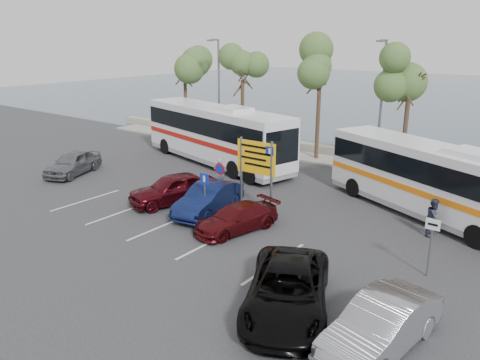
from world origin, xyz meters
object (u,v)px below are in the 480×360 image
Objects in this scene: suv_black at (287,290)px; pedestrian_far at (434,217)px; direction_sign at (256,163)px; car_maroon at (236,218)px; street_lamp_right at (381,100)px; car_red at (173,189)px; car_silver_b at (381,325)px; pedestrian_near at (220,173)px; car_blue at (209,199)px; coach_bus_right at (433,183)px; street_lamp_left at (218,87)px; coach_bus_left at (216,136)px; car_silver_a at (73,163)px.

pedestrian_far is (1.87, 8.85, 0.09)m from suv_black.
direction_sign is 0.88× the size of car_maroon.
street_lamp_right is 1.74× the size of car_red.
suv_black is at bearing -171.72° from car_silver_b.
car_silver_b is (7.00, -17.02, -3.87)m from street_lamp_right.
suv_black is 3.12× the size of pedestrian_near.
car_blue is (-1.60, -1.70, -1.69)m from direction_sign.
pedestrian_near reaches higher than suv_black.
coach_bus_right reaches higher than pedestrian_far.
car_red is (7.00, -12.02, -3.82)m from street_lamp_left.
street_lamp_left is 26.54m from car_silver_b.
street_lamp_right is 1.79× the size of car_blue.
coach_bus_left is at bearing 148.96° from car_maroon.
street_lamp_left is at bearing 118.60° from car_blue.
direction_sign reaches higher than car_silver_a.
car_blue is at bearing -133.39° from direction_sign.
suv_black is 12.99m from pedestrian_near.
car_maroon is 0.89× the size of car_red.
street_lamp_left is 4.80× the size of pedestrian_far.
coach_bus_right is at bearing 24.97° from car_blue.
car_silver_b is at bearing -80.47° from coach_bus_right.
street_lamp_right reaches higher than car_silver_a.
pedestrian_near is (-10.98, -2.49, -0.84)m from coach_bus_right.
street_lamp_left is at bearing -86.27° from pedestrian_near.
car_maroon is (11.80, -12.91, -4.01)m from street_lamp_left.
car_red reaches higher than car_blue.
suv_black is (5.20, -4.11, 0.15)m from car_maroon.
pedestrian_far is at bearing -71.51° from coach_bus_right.
car_blue is at bearing -51.97° from street_lamp_left.
suv_black is at bearing -42.77° from car_blue.
street_lamp_left is at bearing 136.83° from direction_sign.
pedestrian_near is 1.03× the size of pedestrian_far.
car_red is at bearing 105.83° from pedestrian_far.
coach_bus_right is at bearing 16.33° from pedestrian_far.
street_lamp_right is 13.97m from car_red.
car_red is at bearing -20.48° from car_silver_a.
car_red is (-4.00, -1.70, -1.65)m from direction_sign.
street_lamp_left reaches higher than pedestrian_far.
pedestrian_near is at bearing 112.58° from suv_black.
coach_bus_right reaches higher than suv_black.
pedestrian_near reaches higher than pedestrian_far.
car_maroon is (-1.20, -12.91, -4.01)m from street_lamp_right.
pedestrian_near is (-9.83, 8.50, 0.11)m from suv_black.
direction_sign is 0.67× the size of suv_black.
direction_sign reaches higher than car_maroon.
coach_bus_left is 2.49× the size of suv_black.
car_silver_a is at bearing -169.43° from car_maroon.
car_blue is 2.62× the size of pedestrian_near.
car_maroon is at bearing -72.93° from direction_sign.
direction_sign is 2.16× the size of pedestrian_far.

